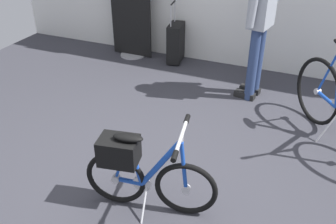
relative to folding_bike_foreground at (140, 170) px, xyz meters
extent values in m
plane|color=#38383F|center=(-0.05, 0.32, -0.35)|extent=(6.76, 6.76, 0.00)
cylinder|color=#B7B7BC|center=(-1.47, 2.66, -0.34)|extent=(0.36, 0.36, 0.02)
torus|color=black|center=(0.34, 0.06, -0.12)|extent=(0.47, 0.12, 0.47)
cylinder|color=#B7B7BC|center=(0.34, 0.06, -0.12)|extent=(0.07, 0.06, 0.06)
torus|color=black|center=(-0.19, -0.03, -0.12)|extent=(0.47, 0.12, 0.47)
cylinder|color=#B7B7BC|center=(-0.19, -0.03, -0.12)|extent=(0.07, 0.06, 0.06)
cylinder|color=#1947B2|center=(-0.09, -0.02, -0.13)|extent=(0.21, 0.07, 0.05)
cylinder|color=#1947B2|center=(0.15, 0.03, 0.08)|extent=(0.33, 0.10, 0.46)
cylinder|color=#1947B2|center=(-0.03, -0.01, 0.06)|extent=(0.13, 0.06, 0.39)
cylinder|color=#1947B2|center=(-0.09, -0.02, -0.13)|extent=(0.21, 0.06, 0.04)
cylinder|color=#1947B2|center=(0.32, 0.06, 0.09)|extent=(0.08, 0.04, 0.42)
cylinder|color=#1947B2|center=(-0.13, -0.02, 0.07)|extent=(0.14, 0.05, 0.38)
ellipsoid|color=black|center=(-0.07, -0.01, 0.27)|extent=(0.23, 0.13, 0.05)
cylinder|color=#B7B7BC|center=(0.30, 0.06, 0.32)|extent=(0.03, 0.03, 0.04)
cylinder|color=#B7B7BC|center=(0.30, 0.06, 0.34)|extent=(0.11, 0.44, 0.03)
cylinder|color=black|center=(0.34, -0.16, 0.34)|extent=(0.05, 0.10, 0.04)
cylinder|color=black|center=(0.26, 0.27, 0.34)|extent=(0.05, 0.10, 0.04)
cylinder|color=#B7B7BC|center=(0.01, 0.00, -0.13)|extent=(0.14, 0.04, 0.14)
cylinder|color=#B7B7BC|center=(0.07, -0.08, -0.25)|extent=(0.05, 0.19, 0.22)
cube|color=black|center=(-0.15, -0.03, 0.15)|extent=(0.31, 0.25, 0.20)
torus|color=black|center=(1.10, 1.81, -0.01)|extent=(0.46, 0.57, 0.69)
cylinder|color=#B7B7BC|center=(1.10, 1.81, -0.01)|extent=(0.08, 0.08, 0.06)
cylinder|color=#1947B2|center=(1.20, 1.69, -0.02)|extent=(0.22, 0.26, 0.05)
cylinder|color=#1947B2|center=(1.20, 1.69, -0.02)|extent=(0.21, 0.25, 0.04)
cylinder|color=#1947B2|center=(1.16, 1.74, 0.27)|extent=(0.14, 0.17, 0.56)
cylinder|color=#B7B7BC|center=(1.29, 1.57, -0.03)|extent=(0.10, 0.12, 0.14)
cylinder|color=#B7B7BC|center=(1.25, 1.47, -0.20)|extent=(0.16, 0.13, 0.32)
cylinder|color=navy|center=(0.42, 2.18, 0.07)|extent=(0.11, 0.11, 0.84)
cube|color=black|center=(0.37, 2.19, -0.32)|extent=(0.25, 0.13, 0.07)
cylinder|color=navy|center=(0.39, 2.02, 0.07)|extent=(0.11, 0.11, 0.84)
cube|color=black|center=(0.34, 2.03, -0.32)|extent=(0.25, 0.13, 0.07)
cylinder|color=#999EA8|center=(0.35, 1.89, 0.81)|extent=(0.13, 0.11, 0.55)
cube|color=black|center=(-0.80, 2.70, -0.07)|extent=(0.23, 0.38, 0.52)
cylinder|color=#B7B7BC|center=(-0.83, 2.58, 0.33)|extent=(0.02, 0.02, 0.28)
cylinder|color=#B7B7BC|center=(-0.87, 2.81, 0.33)|extent=(0.02, 0.02, 0.28)
cylinder|color=black|center=(-0.85, 2.69, 0.47)|extent=(0.05, 0.23, 0.02)
cylinder|color=black|center=(-0.73, 2.58, -0.33)|extent=(0.04, 0.03, 0.04)
cylinder|color=black|center=(-0.77, 2.83, -0.33)|extent=(0.04, 0.03, 0.04)
camera|label=1|loc=(1.01, -1.85, 1.75)|focal=39.85mm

